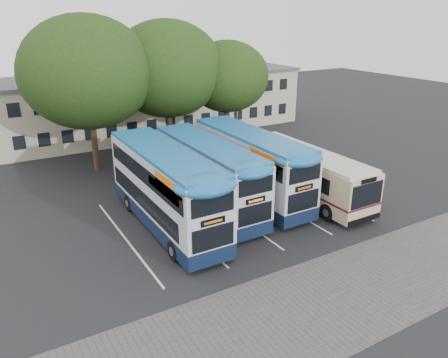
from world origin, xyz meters
name	(u,v)px	position (x,y,z in m)	size (l,w,h in m)	color
ground	(329,230)	(0.00, 0.00, 0.00)	(120.00, 120.00, 0.00)	black
paving_strip	(371,282)	(-2.00, -5.00, 0.01)	(40.00, 6.00, 0.01)	#595654
bay_lines	(231,213)	(-3.75, 5.00, 0.01)	(14.12, 11.00, 0.01)	silver
depot_building	(155,102)	(0.00, 26.99, 3.15)	(32.40, 8.40, 6.20)	#B1AC8E
lamp_post	(238,88)	(6.00, 19.97, 5.08)	(0.25, 1.05, 9.06)	gray
tree_left	(87,72)	(-8.94, 17.69, 7.81)	(10.12, 10.12, 12.12)	black
tree_mid	(167,69)	(-2.32, 17.84, 7.67)	(9.44, 9.44, 11.69)	black
tree_right	(227,77)	(2.78, 16.58, 6.84)	(7.27, 7.27, 9.95)	black
bus_dd_left	(165,185)	(-8.05, 5.39, 2.63)	(2.78, 11.44, 4.77)	#0F1C3A
bus_dd_mid	(208,173)	(-4.69, 6.42, 2.49)	(2.62, 10.83, 4.51)	#0F1C3A
bus_dd_right	(250,163)	(-1.37, 6.53, 2.56)	(2.70, 11.13, 4.64)	#0F1C3A
bus_single	(304,170)	(2.05, 4.93, 1.87)	(2.82, 11.08, 3.31)	#CABA86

